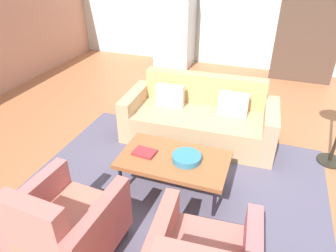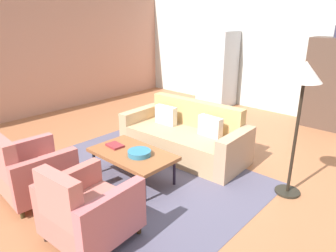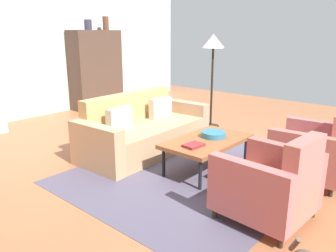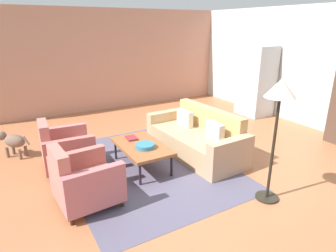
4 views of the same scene
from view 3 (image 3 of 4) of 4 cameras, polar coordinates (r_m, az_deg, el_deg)
name	(u,v)px [view 3 (image 3 of 4)]	position (r m, az deg, el deg)	size (l,w,h in m)	color
ground_plane	(171,151)	(5.13, 0.46, -4.28)	(10.09, 10.09, 0.00)	#A76641
wall_back	(39,50)	(7.74, -21.16, 12.06)	(8.41, 0.12, 2.80)	silver
area_rug	(203,168)	(4.51, 5.98, -7.19)	(3.40, 2.60, 0.01)	#544F64
couch	(142,132)	(5.11, -4.42, -1.01)	(2.14, 0.99, 0.86)	tan
coffee_table	(207,142)	(4.35, 6.66, -2.74)	(1.20, 0.70, 0.42)	black
armchair_left	(273,187)	(3.35, 17.40, -9.89)	(0.85, 0.85, 0.88)	#372B1A
armchair_right	(316,153)	(4.42, 23.84, -4.28)	(0.86, 0.86, 0.88)	#31211C
fruit_bowl	(213,134)	(4.44, 7.75, -1.42)	(0.32, 0.32, 0.07)	teal
book_stack	(194,145)	(4.05, 4.38, -3.29)	(0.26, 0.20, 0.03)	maroon
cabinet	(96,70)	(8.13, -12.17, 9.32)	(1.20, 0.51, 1.80)	#4C382D
vase_tall	(88,25)	(7.99, -13.47, 16.43)	(0.17, 0.17, 0.23)	#353347
vase_round	(106,23)	(8.30, -10.58, 16.83)	(0.14, 0.14, 0.31)	brown
floor_lamp	(213,50)	(6.24, 7.70, 12.73)	(0.40, 0.40, 1.72)	black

